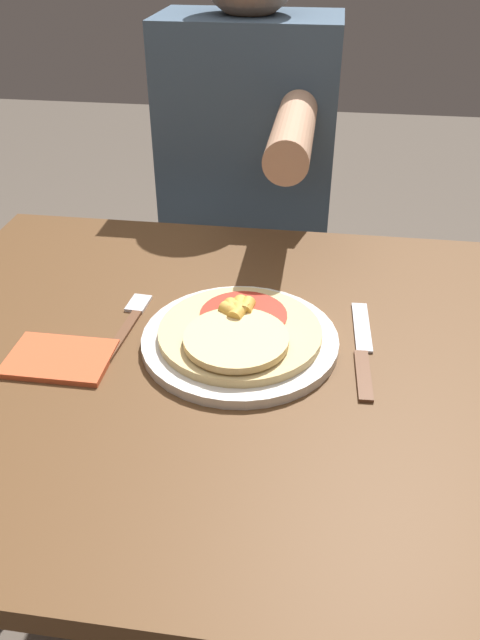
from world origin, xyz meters
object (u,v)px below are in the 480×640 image
at_px(pizza, 239,331).
at_px(fork, 128,323).
at_px(person_diner, 249,186).
at_px(dining_table, 234,427).
at_px(plate, 240,340).
at_px(knife, 363,349).

height_order(pizza, fork, pizza).
bearing_deg(person_diner, dining_table, -84.42).
xyz_separation_m(plate, fork, (-0.16, 0.03, -0.00)).
xyz_separation_m(plate, pizza, (-0.00, -0.00, 0.02)).
distance_m(plate, knife, 0.16).
xyz_separation_m(dining_table, pizza, (0.00, 0.02, 0.16)).
xyz_separation_m(dining_table, person_diner, (-0.06, 0.63, 0.12)).
xyz_separation_m(fork, person_diner, (0.10, 0.58, -0.02)).
distance_m(fork, knife, 0.33).
distance_m(pizza, knife, 0.17).
bearing_deg(person_diner, fork, -99.39).
height_order(dining_table, knife, knife).
height_order(fork, person_diner, person_diner).
bearing_deg(knife, person_diner, 111.04).
height_order(dining_table, plate, plate).
height_order(pizza, knife, pizza).
distance_m(dining_table, fork, 0.21).
distance_m(plate, person_diner, 0.61).
distance_m(knife, person_diner, 0.64).
bearing_deg(fork, knife, -3.07).
bearing_deg(person_diner, plate, -83.70).
bearing_deg(pizza, fork, 169.61).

